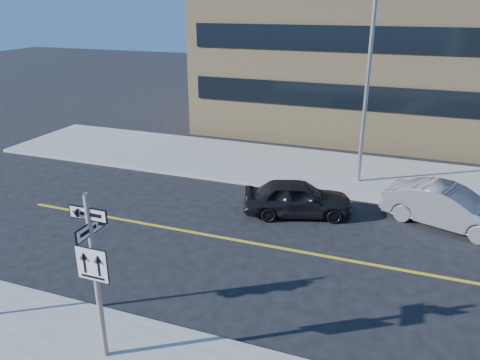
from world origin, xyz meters
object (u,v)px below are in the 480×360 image
at_px(parked_car_b, 448,207).
at_px(streetlight_a, 367,80).
at_px(sign_pole, 95,270).
at_px(parked_car_a, 298,198).

distance_m(parked_car_b, streetlight_a, 6.14).
height_order(sign_pole, parked_car_b, sign_pole).
distance_m(parked_car_a, streetlight_a, 5.94).
bearing_deg(streetlight_a, parked_car_a, -114.50).
distance_m(sign_pole, parked_car_b, 12.92).
relative_size(parked_car_a, parked_car_b, 0.90).
distance_m(parked_car_a, parked_car_b, 5.49).
distance_m(sign_pole, parked_car_a, 9.73).
xyz_separation_m(parked_car_a, streetlight_a, (1.80, 3.95, 4.05)).
bearing_deg(parked_car_a, sign_pole, 148.67).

